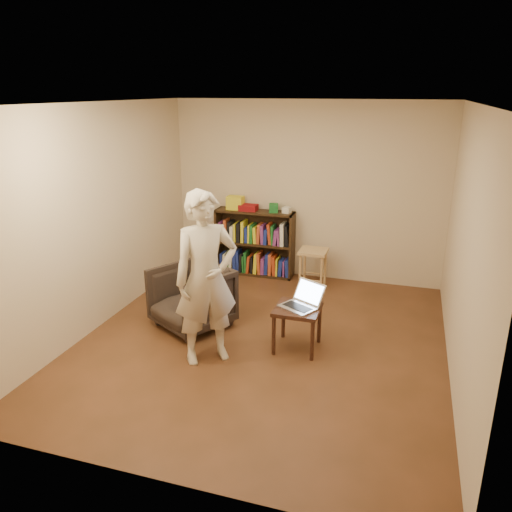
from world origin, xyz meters
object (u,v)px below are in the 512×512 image
(armchair, at_px, (192,298))
(person, at_px, (206,279))
(stool, at_px, (313,257))
(laptop, at_px, (302,302))
(side_table, at_px, (297,314))
(bookshelf, at_px, (255,246))

(armchair, height_order, person, person)
(stool, bearing_deg, laptop, -82.89)
(armchair, height_order, side_table, armchair)
(armchair, bearing_deg, stool, 85.18)
(stool, relative_size, side_table, 1.14)
(person, bearing_deg, armchair, 87.06)
(person, bearing_deg, laptop, -8.80)
(stool, xyz_separation_m, laptop, (0.22, -1.80, 0.10))
(armchair, distance_m, side_table, 1.34)
(stool, distance_m, side_table, 1.84)
(bookshelf, bearing_deg, armchair, -95.29)
(bookshelf, xyz_separation_m, person, (0.30, -2.60, 0.47))
(stool, height_order, armchair, armchair)
(side_table, relative_size, laptop, 0.95)
(armchair, distance_m, laptop, 1.38)
(bookshelf, distance_m, person, 2.66)
(stool, xyz_separation_m, armchair, (-1.14, -1.67, -0.08))
(bookshelf, height_order, stool, bookshelf)
(laptop, relative_size, person, 0.28)
(side_table, bearing_deg, person, -150.12)
(bookshelf, distance_m, side_table, 2.41)
(laptop, bearing_deg, side_table, -108.74)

